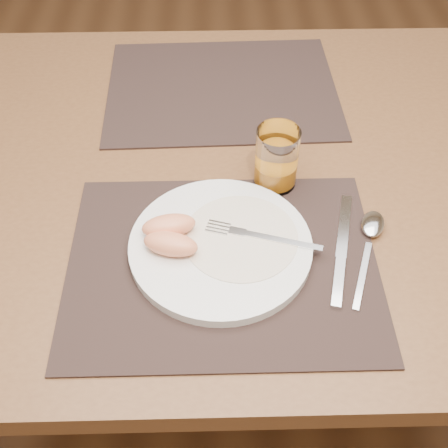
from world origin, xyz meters
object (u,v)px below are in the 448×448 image
table (236,197)px  fork (253,235)px  plate (220,246)px  knife (341,257)px  spoon (371,231)px  placemat_near (223,264)px  placemat_far (222,89)px  juice_glass (276,161)px

table → fork: bearing=-84.9°
plate → knife: size_ratio=1.24×
spoon → fork: bearing=-175.4°
spoon → table: bearing=139.5°
placemat_near → fork: 0.06m
table → plate: (-0.03, -0.19, 0.10)m
placemat_near → fork: fork is taller
fork → knife: fork is taller
placemat_far → table: bearing=-84.5°
plate → juice_glass: size_ratio=2.58×
placemat_near → juice_glass: size_ratio=4.30×
fork → juice_glass: bearing=71.7°
placemat_far → fork: bearing=-84.7°
plate → fork: (0.05, 0.01, 0.01)m
placemat_near → spoon: 0.23m
placemat_far → spoon: (0.22, -0.39, 0.01)m
knife → fork: bearing=165.6°
placemat_far → plate: (-0.01, -0.41, 0.01)m
table → fork: size_ratio=8.14×
table → fork: (0.02, -0.18, 0.11)m
placemat_far → placemat_near: bearing=-91.1°
placemat_near → spoon: (0.23, 0.05, 0.01)m
placemat_far → knife: knife is taller
placemat_far → juice_glass: size_ratio=4.30×
plate → spoon: plate is taller
placemat_near → placemat_far: (0.01, 0.44, 0.00)m
knife → spoon: spoon is taller
fork → plate: bearing=-166.3°
placemat_far → fork: fork is taller
table → juice_glass: (0.06, -0.05, 0.13)m
placemat_near → plate: size_ratio=1.67×
plate → juice_glass: 0.17m
placemat_near → placemat_far: bearing=88.9°
placemat_near → juice_glass: 0.20m
spoon → placemat_far: bearing=119.3°
placemat_near → plate: plate is taller
placemat_near → spoon: bearing=12.8°
fork → juice_glass: (0.04, 0.13, 0.03)m
placemat_near → juice_glass: bearing=61.9°
placemat_far → fork: (0.04, -0.40, 0.02)m
table → placemat_far: placemat_far is taller
placemat_near → plate: bearing=95.9°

